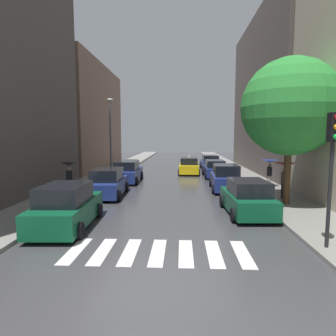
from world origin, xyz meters
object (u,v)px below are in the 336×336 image
parked_car_right_second (226,178)px  street_tree_right (290,107)px  pedestrian_by_kerb (270,166)px  parked_car_left_nearest (67,207)px  parked_car_left_second (108,183)px  traffic_light_right_corner (333,150)px  lamp_post_left (110,132)px  pedestrian_far_side (284,172)px  parked_car_right_fourth (210,163)px  parked_car_right_third (215,169)px  parked_car_left_third (127,172)px  parked_car_right_nearest (247,198)px  pedestrian_foreground (69,172)px  taxi_midroad (189,166)px

parked_car_right_second → street_tree_right: 6.73m
pedestrian_by_kerb → street_tree_right: street_tree_right is taller
parked_car_left_nearest → parked_car_left_second: 6.26m
traffic_light_right_corner → lamp_post_left: 19.44m
parked_car_left_second → pedestrian_by_kerb: size_ratio=2.39×
pedestrian_by_kerb → pedestrian_far_side: bearing=-151.1°
parked_car_right_fourth → pedestrian_far_side: size_ratio=2.13×
parked_car_right_second → parked_car_right_third: bearing=2.0°
parked_car_right_second → lamp_post_left: size_ratio=0.61×
parked_car_right_second → pedestrian_by_kerb: size_ratio=2.21×
pedestrian_far_side → traffic_light_right_corner: traffic_light_right_corner is taller
pedestrian_by_kerb → parked_car_left_third: bearing=110.6°
parked_car_left_third → lamp_post_left: 4.27m
parked_car_left_second → lamp_post_left: (-1.70, 7.68, 3.30)m
parked_car_right_nearest → street_tree_right: bearing=-56.4°
lamp_post_left → parked_car_right_fourth: bearing=38.5°
pedestrian_by_kerb → traffic_light_right_corner: (-1.54, -11.44, 1.69)m
parked_car_right_nearest → pedestrian_foreground: bearing=67.8°
parked_car_right_nearest → parked_car_right_second: bearing=-1.5°
parked_car_right_nearest → parked_car_right_fourth: parked_car_right_nearest is taller
parked_car_right_fourth → street_tree_right: 18.09m
pedestrian_foreground → pedestrian_by_kerb: pedestrian_foreground is taller
parked_car_right_nearest → parked_car_right_third: parked_car_right_nearest is taller
parked_car_right_third → pedestrian_by_kerb: (3.23, -5.72, 0.86)m
parked_car_left_second → lamp_post_left: bearing=10.3°
parked_car_right_third → lamp_post_left: lamp_post_left is taller
parked_car_right_second → pedestrian_far_side: (2.84, -3.20, 0.88)m
parked_car_left_second → parked_car_right_fourth: parked_car_left_second is taller
parked_car_left_third → parked_car_right_nearest: bearing=-142.2°
taxi_midroad → parked_car_left_second: bearing=155.8°
parked_car_right_nearest → traffic_light_right_corner: 5.32m
parked_car_right_third → pedestrian_foreground: (-9.94, -9.13, 0.81)m
parked_car_left_second → taxi_midroad: (5.31, 11.17, -0.04)m
parked_car_left_nearest → pedestrian_far_side: (10.55, 5.36, 0.87)m
parked_car_left_nearest → parked_car_right_nearest: (7.82, 2.36, -0.06)m
parked_car_right_second → lamp_post_left: lamp_post_left is taller
parked_car_right_second → pedestrian_far_side: size_ratio=2.03×
pedestrian_far_side → parked_car_left_second: bearing=171.7°
parked_car_right_fourth → taxi_midroad: bearing=147.5°
parked_car_right_fourth → street_tree_right: bearing=-173.3°
parked_car_left_third → parked_car_right_nearest: size_ratio=1.15×
parked_car_left_nearest → pedestrian_by_kerb: 14.41m
parked_car_left_nearest → parked_car_right_nearest: 8.17m
lamp_post_left → parked_car_left_nearest: bearing=-83.4°
parked_car_left_nearest → parked_car_right_second: bearing=-44.8°
parked_car_left_second → parked_car_left_third: 5.68m
parked_car_right_fourth → pedestrian_by_kerb: bearing=-167.1°
parked_car_left_second → pedestrian_by_kerb: bearing=-76.2°
parked_car_left_second → parked_car_left_nearest: bearing=177.0°
parked_car_right_nearest → pedestrian_by_kerb: (3.10, 7.01, 0.82)m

